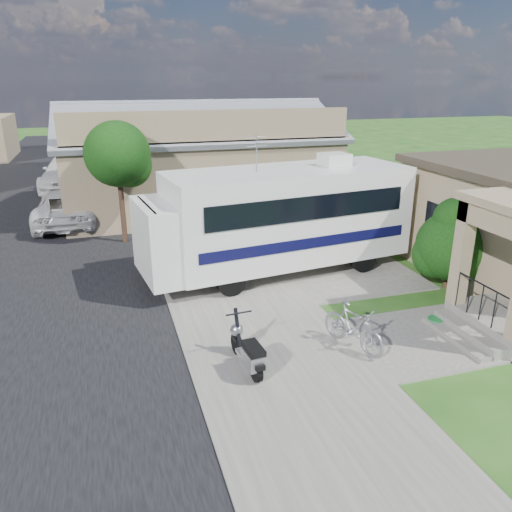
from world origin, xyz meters
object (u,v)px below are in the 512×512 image
object	(u,v)px
shrub	(452,242)
scooter	(248,351)
pickup_truck	(69,206)
motorhome	(279,216)
van	(69,172)
garden_hose	(435,322)
bicycle	(353,329)

from	to	relation	value
shrub	scooter	size ratio (longest dim) A/B	1.63
shrub	pickup_truck	bearing A→B (deg)	136.10
motorhome	scooter	world-z (taller)	motorhome
van	garden_hose	xyz separation A→B (m)	(9.65, -20.88, -0.81)
pickup_truck	garden_hose	size ratio (longest dim) A/B	14.00
motorhome	pickup_truck	bearing A→B (deg)	122.43
scooter	pickup_truck	bearing A→B (deg)	102.41
bicycle	pickup_truck	distance (m)	14.94
scooter	garden_hose	bearing A→B (deg)	2.23
van	motorhome	bearing A→B (deg)	-58.16
motorhome	bicycle	size ratio (longest dim) A/B	4.92
bicycle	pickup_truck	size ratio (longest dim) A/B	0.33
shrub	scooter	xyz separation A→B (m)	(-7.06, -2.70, -0.92)
scooter	bicycle	xyz separation A→B (m)	(2.57, 0.17, 0.04)
motorhome	van	size ratio (longest dim) A/B	1.42
bicycle	shrub	bearing A→B (deg)	8.94
motorhome	garden_hose	distance (m)	5.71
scooter	van	distance (m)	21.97
garden_hose	pickup_truck	bearing A→B (deg)	126.04
garden_hose	bicycle	bearing A→B (deg)	-170.01
motorhome	van	xyz separation A→B (m)	(-7.03, 16.13, -0.98)
bicycle	garden_hose	world-z (taller)	bicycle
scooter	van	xyz separation A→B (m)	(-4.45, 21.51, 0.40)
scooter	pickup_truck	xyz separation A→B (m)	(-4.17, 13.50, 0.26)
pickup_truck	van	xyz separation A→B (m)	(-0.29, 8.01, 0.14)
scooter	garden_hose	xyz separation A→B (m)	(5.20, 0.64, -0.41)
motorhome	bicycle	bearing A→B (deg)	-97.33
shrub	van	xyz separation A→B (m)	(-11.51, 18.81, -0.52)
scooter	bicycle	distance (m)	2.58
motorhome	scooter	bearing A→B (deg)	-122.88
scooter	van	world-z (taller)	van
shrub	scooter	world-z (taller)	shrub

